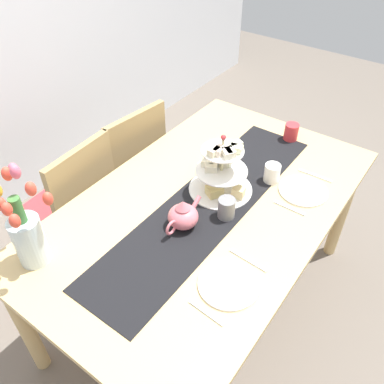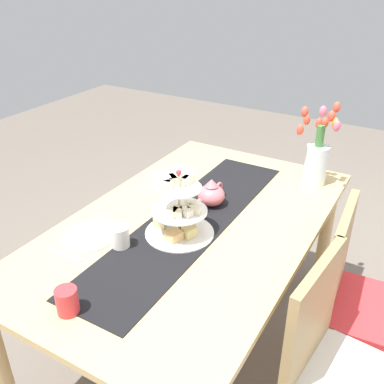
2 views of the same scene
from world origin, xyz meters
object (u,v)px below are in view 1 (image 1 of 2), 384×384
chair_left (74,204)px  tulip_vase (26,231)px  teapot (183,216)px  tiered_cake_stand (222,172)px  dinner_plate_left (229,284)px  chair_right (128,166)px  fork_right (290,208)px  knife_right (315,176)px  mug_orange (291,132)px  fork_left (206,312)px  knife_left (248,260)px  dining_table (206,218)px  mug_grey (226,208)px  dinner_plate_right (303,191)px  mug_white_text (272,173)px

chair_left → tulip_vase: size_ratio=2.10×
teapot → tulip_vase: tulip_vase is taller
tiered_cake_stand → dinner_plate_left: size_ratio=1.32×
chair_right → fork_right: chair_right is taller
dinner_plate_left → knife_right: size_ratio=1.35×
tiered_cake_stand → mug_orange: (0.59, -0.07, -0.06)m
fork_left → knife_left: same height
tulip_vase → dining_table: bearing=-28.4°
mug_grey → dining_table: bearing=78.6°
dinner_plate_right → fork_left: bearing=180.0°
dining_table → mug_white_text: mug_white_text is taller
dining_table → mug_grey: size_ratio=18.08×
tulip_vase → fork_right: size_ratio=2.89×
tiered_cake_stand → mug_orange: size_ratio=3.20×
chair_left → tulip_vase: 0.74m
fork_left → dinner_plate_right: size_ratio=0.65×
dinner_plate_left → knife_right: dinner_plate_left is taller
chair_right → knife_left: bearing=-111.2°
chair_right → fork_left: size_ratio=6.07×
tulip_vase → mug_orange: size_ratio=4.57×
tulip_vase → mug_grey: 0.81m
dinner_plate_left → knife_left: dinner_plate_left is taller
dining_table → fork_left: fork_left is taller
tiered_cake_stand → teapot: size_ratio=1.28×
tiered_cake_stand → mug_grey: (-0.14, -0.12, -0.06)m
dining_table → tiered_cake_stand: bearing=-1.2°
chair_right → mug_orange: bearing=-60.0°
dinner_plate_left → fork_right: size_ratio=1.53×
chair_right → knife_right: chair_right is taller
teapot → fork_right: bearing=-41.1°
dining_table → mug_white_text: 0.38m
fork_right → chair_left: bearing=110.0°
tulip_vase → knife_right: 1.34m
knife_left → mug_grey: bearing=52.2°
mug_orange → mug_white_text: bearing=-167.6°
mug_grey → knife_right: bearing=-22.0°
tulip_vase → fork_left: size_ratio=2.89×
dining_table → mug_orange: size_ratio=18.08×
dinner_plate_right → mug_grey: mug_grey is taller
mug_orange → fork_left: bearing=-168.2°
teapot → fork_left: teapot is taller
tiered_cake_stand → knife_right: 0.50m
dinner_plate_left → knife_right: 0.81m
chair_left → fork_right: bearing=-70.0°
chair_left → knife_right: bearing=-57.5°
dining_table → tulip_vase: 0.80m
dining_table → teapot: 0.24m
chair_left → dinner_plate_left: size_ratio=3.96×
knife_right → knife_left: bearing=180.0°
chair_right → teapot: 0.91m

